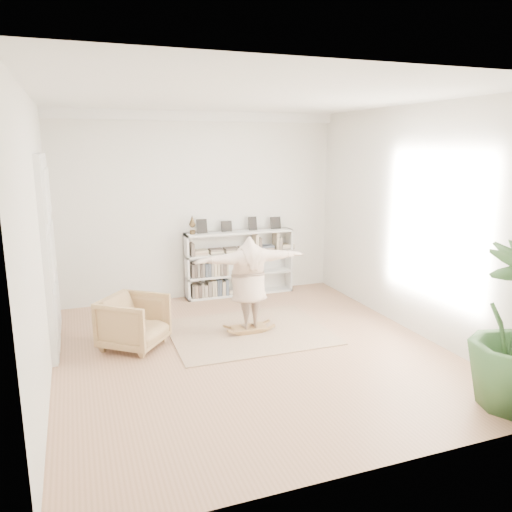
{
  "coord_description": "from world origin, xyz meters",
  "views": [
    {
      "loc": [
        -2.31,
        -6.5,
        2.96
      ],
      "look_at": [
        0.22,
        0.4,
        1.34
      ],
      "focal_mm": 35.0,
      "sensor_mm": 36.0,
      "label": 1
    }
  ],
  "objects": [
    {
      "name": "floor",
      "position": [
        0.0,
        0.0,
        0.0
      ],
      "size": [
        6.0,
        6.0,
        0.0
      ],
      "primitive_type": "plane",
      "color": "#936A4C",
      "rests_on": "ground"
    },
    {
      "name": "room_shell",
      "position": [
        0.0,
        2.94,
        3.51
      ],
      "size": [
        6.0,
        6.0,
        6.0
      ],
      "color": "silver",
      "rests_on": "floor"
    },
    {
      "name": "doors",
      "position": [
        -2.7,
        1.3,
        1.4
      ],
      "size": [
        0.09,
        1.78,
        2.92
      ],
      "color": "white",
      "rests_on": "floor"
    },
    {
      "name": "bookshelf",
      "position": [
        0.74,
        2.82,
        0.64
      ],
      "size": [
        2.2,
        0.35,
        1.64
      ],
      "color": "silver",
      "rests_on": "floor"
    },
    {
      "name": "armchair",
      "position": [
        -1.59,
        0.76,
        0.39
      ],
      "size": [
        1.19,
        1.19,
        0.78
      ],
      "primitive_type": "imported",
      "rotation": [
        0.0,
        0.0,
        0.91
      ],
      "color": "tan",
      "rests_on": "floor"
    },
    {
      "name": "rug",
      "position": [
        0.22,
        0.72,
        0.01
      ],
      "size": [
        2.52,
        2.02,
        0.02
      ],
      "primitive_type": "cube",
      "rotation": [
        0.0,
        0.0,
        -0.01
      ],
      "color": "tan",
      "rests_on": "floor"
    },
    {
      "name": "rocker_board",
      "position": [
        0.22,
        0.72,
        0.07
      ],
      "size": [
        0.55,
        0.33,
        0.12
      ],
      "rotation": [
        0.0,
        0.0,
        -0.01
      ],
      "color": "olive",
      "rests_on": "rug"
    },
    {
      "name": "person",
      "position": [
        0.22,
        0.72,
        0.88
      ],
      "size": [
        1.84,
        0.51,
        1.49
      ],
      "primitive_type": "imported",
      "rotation": [
        0.0,
        0.0,
        3.13
      ],
      "color": "#C7AB95",
      "rests_on": "rocker_board"
    }
  ]
}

